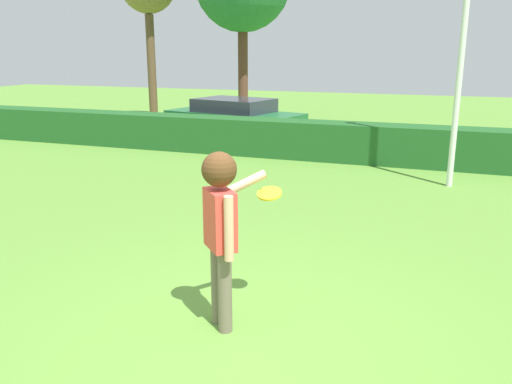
% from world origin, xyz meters
% --- Properties ---
extents(ground_plane, '(60.00, 60.00, 0.00)m').
position_xyz_m(ground_plane, '(0.00, 0.00, 0.00)').
color(ground_plane, '#5F9136').
extents(person, '(0.51, 0.82, 1.79)m').
position_xyz_m(person, '(-0.28, 0.23, 1.14)').
color(person, '#6E6152').
rests_on(person, ground).
extents(frisbee, '(0.26, 0.25, 0.10)m').
position_xyz_m(frisbee, '(0.03, 0.78, 1.28)').
color(frisbee, yellow).
extents(hedge_row, '(29.82, 0.90, 0.94)m').
position_xyz_m(hedge_row, '(0.00, 8.89, 0.47)').
color(hedge_row, '#205622').
rests_on(hedge_row, ground).
extents(parked_car_green, '(4.48, 2.61, 1.25)m').
position_xyz_m(parked_car_green, '(-4.54, 10.92, 0.69)').
color(parked_car_green, '#1E6633').
rests_on(parked_car_green, ground).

